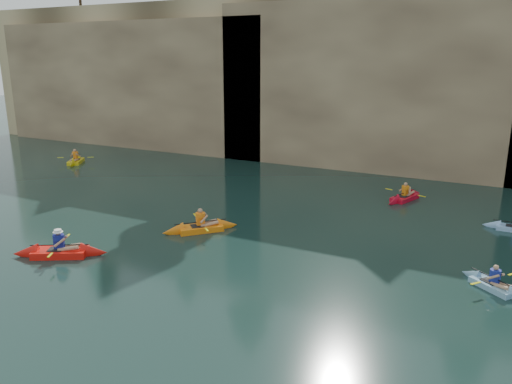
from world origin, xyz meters
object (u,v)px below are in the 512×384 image
at_px(kayaker_red_far, 405,197).
at_px(kayaker_orange, 201,228).
at_px(main_kayaker, 60,252).
at_px(kayaker_ltblue_near, 494,285).

bearing_deg(kayaker_red_far, kayaker_orange, 160.72).
relative_size(kayaker_orange, kayaker_red_far, 0.91).
height_order(main_kayaker, kayaker_red_far, main_kayaker).
xyz_separation_m(main_kayaker, kayaker_orange, (3.28, 4.88, -0.02)).
height_order(kayaker_ltblue_near, kayaker_red_far, kayaker_red_far).
height_order(main_kayaker, kayaker_ltblue_near, main_kayaker).
distance_m(main_kayaker, kayaker_orange, 5.88).
relative_size(kayaker_ltblue_near, kayaker_red_far, 0.76).
bearing_deg(kayaker_red_far, main_kayaker, 161.95).
distance_m(kayaker_orange, kayaker_red_far, 11.56).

